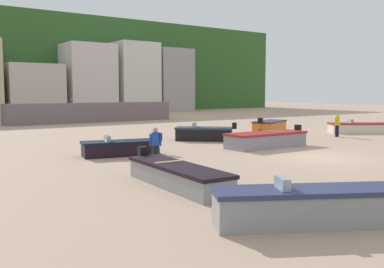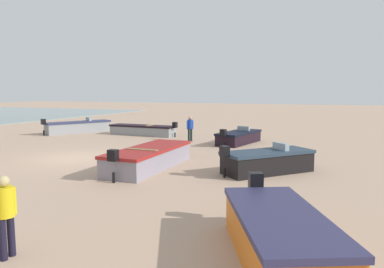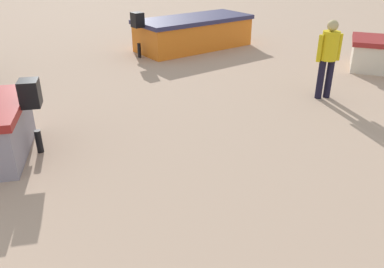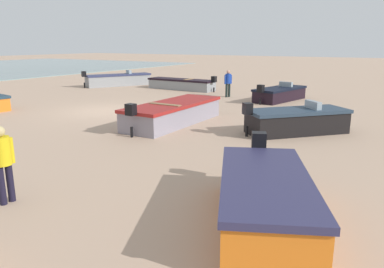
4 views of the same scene
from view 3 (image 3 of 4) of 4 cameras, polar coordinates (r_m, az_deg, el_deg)
name	(u,v)px [view 3 (image 3 of 4)]	position (r m, az deg, el deg)	size (l,w,h in m)	color
boat_orange_2	(193,33)	(12.57, 0.18, 14.44)	(3.93, 2.90, 1.26)	orange
beach_walker_distant	(329,53)	(8.63, 19.14, 10.94)	(0.53, 0.36, 1.62)	black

